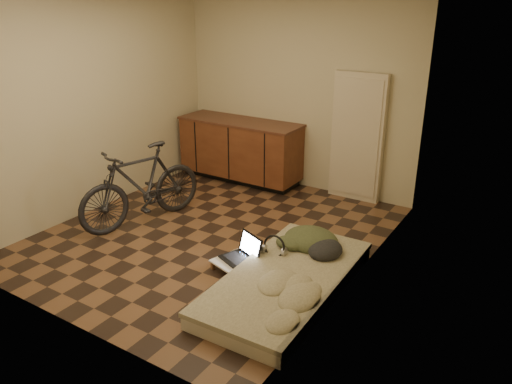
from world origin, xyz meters
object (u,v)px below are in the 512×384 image
Objects in this scene: futon at (287,282)px; lap_desk at (243,266)px; bicycle at (141,181)px; laptop at (242,255)px.

futon is 0.50m from lap_desk.
bicycle reaches higher than laptop.
bicycle is 1.80m from lap_desk.
bicycle is 2.33× the size of lap_desk.
futon is 4.52× the size of laptop.
lap_desk is (1.71, -0.37, -0.44)m from bicycle.
lap_desk is 0.14m from laptop.
laptop reaches higher than lap_desk.
laptop is at bearing 146.58° from lap_desk.
futon is at bearing 14.87° from lap_desk.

